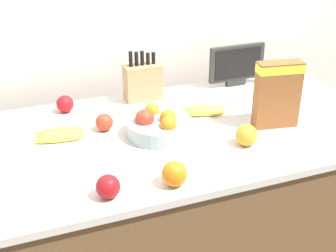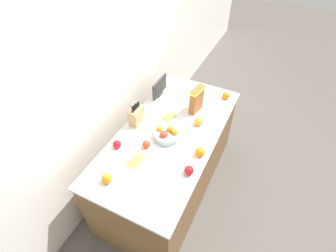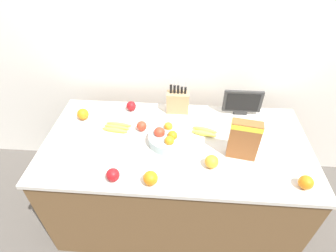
# 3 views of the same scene
# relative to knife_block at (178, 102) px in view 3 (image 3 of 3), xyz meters

# --- Properties ---
(ground_plane) EXTENTS (14.00, 14.00, 0.00)m
(ground_plane) POSITION_rel_knife_block_xyz_m (0.01, -0.36, -0.95)
(ground_plane) COLOR #514C47
(wall_back) EXTENTS (9.00, 0.06, 2.60)m
(wall_back) POSITION_rel_knife_block_xyz_m (0.01, 0.31, 0.35)
(wall_back) COLOR silver
(wall_back) RESTS_ON ground_plane
(counter) EXTENTS (1.88, 0.91, 0.86)m
(counter) POSITION_rel_knife_block_xyz_m (0.01, -0.36, -0.52)
(counter) COLOR brown
(counter) RESTS_ON ground_plane
(knife_block) EXTENTS (0.17, 0.09, 0.29)m
(knife_block) POSITION_rel_knife_block_xyz_m (0.00, 0.00, 0.00)
(knife_block) COLOR tan
(knife_block) RESTS_ON counter
(small_monitor) EXTENTS (0.30, 0.03, 0.21)m
(small_monitor) POSITION_rel_knife_block_xyz_m (0.50, -0.00, 0.02)
(small_monitor) COLOR #2D2D2D
(small_monitor) RESTS_ON counter
(cereal_box) EXTENTS (0.20, 0.10, 0.29)m
(cereal_box) POSITION_rel_knife_block_xyz_m (0.44, -0.47, 0.07)
(cereal_box) COLOR brown
(cereal_box) RESTS_ON counter
(fruit_bowl) EXTENTS (0.27, 0.27, 0.12)m
(fruit_bowl) POSITION_rel_knife_block_xyz_m (-0.05, -0.37, -0.05)
(fruit_bowl) COLOR #99B2B7
(fruit_bowl) RESTS_ON counter
(banana_bunch_left) EXTENTS (0.22, 0.12, 0.03)m
(banana_bunch_left) POSITION_rel_knife_block_xyz_m (-0.44, -0.26, -0.07)
(banana_bunch_left) COLOR yellow
(banana_bunch_left) RESTS_ON counter
(banana_bunch_right) EXTENTS (0.20, 0.12, 0.04)m
(banana_bunch_right) POSITION_rel_knife_block_xyz_m (0.21, -0.26, -0.07)
(banana_bunch_right) COLOR yellow
(banana_bunch_right) RESTS_ON counter
(apple_rear) EXTENTS (0.08, 0.08, 0.08)m
(apple_rear) POSITION_rel_knife_block_xyz_m (-0.38, -0.01, -0.05)
(apple_rear) COLOR #A31419
(apple_rear) RESTS_ON counter
(apple_near_bananas) EXTENTS (0.07, 0.07, 0.07)m
(apple_near_bananas) POSITION_rel_knife_block_xyz_m (-0.25, -0.25, -0.05)
(apple_near_bananas) COLOR red
(apple_near_bananas) RESTS_ON counter
(apple_by_knife_block) EXTENTS (0.08, 0.08, 0.08)m
(apple_by_knife_block) POSITION_rel_knife_block_xyz_m (-0.36, -0.73, -0.05)
(apple_by_knife_block) COLOR #A31419
(apple_by_knife_block) RESTS_ON counter
(orange_near_bowl) EXTENTS (0.09, 0.09, 0.09)m
(orange_near_bowl) POSITION_rel_knife_block_xyz_m (-0.73, -0.15, -0.05)
(orange_near_bowl) COLOR orange
(orange_near_bowl) RESTS_ON counter
(orange_front_right) EXTENTS (0.09, 0.09, 0.09)m
(orange_front_right) POSITION_rel_knife_block_xyz_m (0.78, -0.70, -0.05)
(orange_front_right) COLOR orange
(orange_front_right) RESTS_ON counter
(orange_front_left) EXTENTS (0.09, 0.09, 0.09)m
(orange_front_left) POSITION_rel_knife_block_xyz_m (-0.13, -0.74, -0.05)
(orange_front_left) COLOR orange
(orange_front_left) RESTS_ON counter
(orange_mid_left) EXTENTS (0.09, 0.09, 0.09)m
(orange_mid_left) POSITION_rel_knife_block_xyz_m (0.24, -0.58, -0.05)
(orange_mid_left) COLOR orange
(orange_mid_left) RESTS_ON counter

